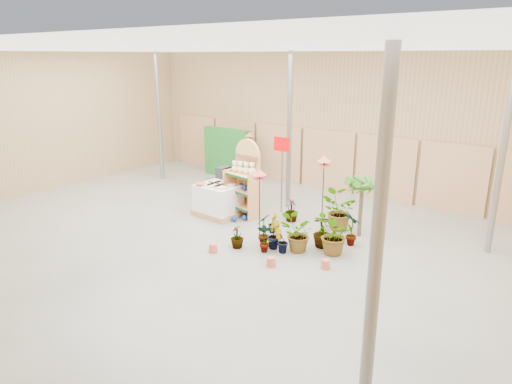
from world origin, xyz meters
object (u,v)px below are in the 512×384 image
bird_table_front (260,174)px  potted_plant_2 (297,234)px  pallet_stack (218,200)px  display_shelf (246,181)px

bird_table_front → potted_plant_2: bearing=-6.4°
pallet_stack → bird_table_front: 2.40m
pallet_stack → potted_plant_2: size_ratio=1.52×
potted_plant_2 → pallet_stack: bearing=165.2°
bird_table_front → potted_plant_2: 1.68m
display_shelf → pallet_stack: display_shelf is taller
pallet_stack → bird_table_front: bearing=-16.2°
display_shelf → bird_table_front: (1.34, -1.17, 0.65)m
pallet_stack → potted_plant_2: bearing=-11.5°
potted_plant_2 → display_shelf: bearing=152.5°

